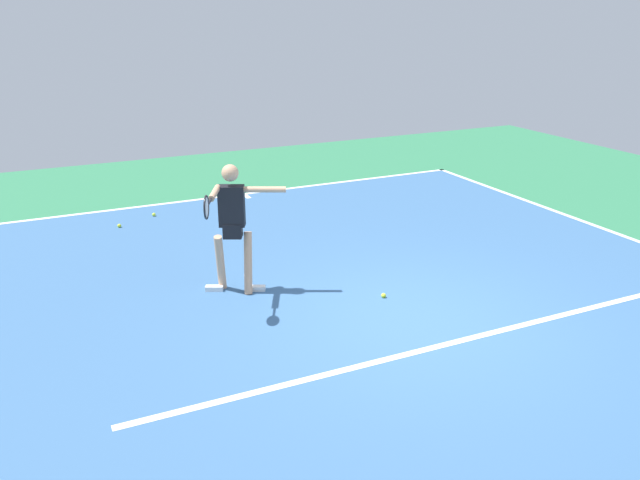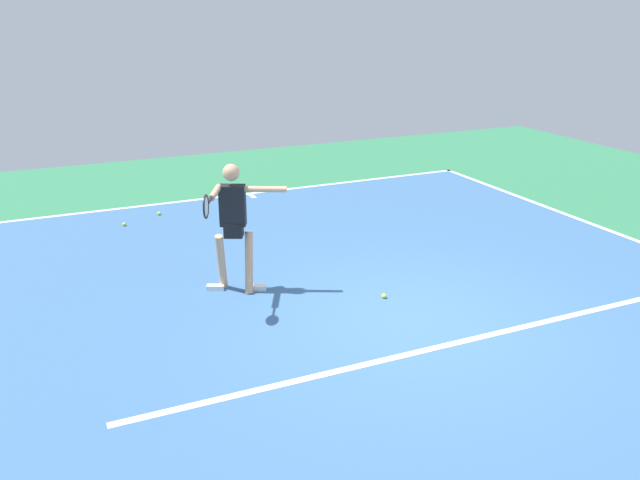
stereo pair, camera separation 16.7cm
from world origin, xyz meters
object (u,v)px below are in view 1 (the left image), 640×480
(tennis_ball_by_sideline, at_px, (154,214))
(tennis_ball_near_player, at_px, (384,295))
(tennis_ball_near_service_line, at_px, (119,226))
(tennis_player, at_px, (232,220))

(tennis_ball_by_sideline, bearing_deg, tennis_ball_near_player, 112.03)
(tennis_ball_near_player, distance_m, tennis_ball_near_service_line, 5.32)
(tennis_ball_near_player, relative_size, tennis_ball_near_service_line, 1.00)
(tennis_player, height_order, tennis_ball_by_sideline, tennis_player)
(tennis_player, bearing_deg, tennis_ball_by_sideline, -60.52)
(tennis_player, relative_size, tennis_ball_by_sideline, 27.10)
(tennis_ball_by_sideline, bearing_deg, tennis_ball_near_service_line, 29.76)
(tennis_ball_by_sideline, height_order, tennis_ball_near_player, same)
(tennis_ball_by_sideline, relative_size, tennis_ball_near_service_line, 1.00)
(tennis_ball_by_sideline, bearing_deg, tennis_player, 94.02)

